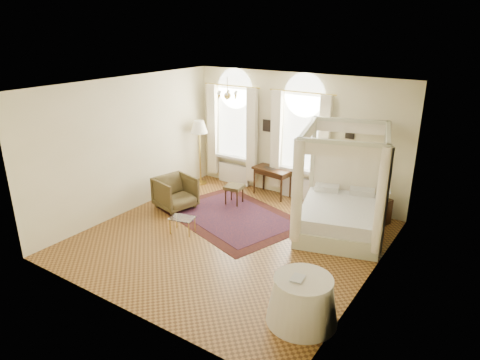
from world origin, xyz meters
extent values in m
plane|color=olive|center=(0.00, 0.00, 0.00)|extent=(6.00, 6.00, 0.00)
plane|color=#FFF1C2|center=(0.00, 3.00, 1.65)|extent=(6.00, 0.00, 6.00)
plane|color=#FFF1C2|center=(0.00, -3.00, 1.65)|extent=(6.00, 0.00, 6.00)
plane|color=#FFF1C2|center=(-3.00, 0.00, 1.65)|extent=(0.00, 6.00, 6.00)
plane|color=#FFF1C2|center=(3.00, 0.00, 1.65)|extent=(0.00, 6.00, 6.00)
plane|color=white|center=(0.00, 0.00, 3.30)|extent=(6.00, 6.00, 0.00)
cube|color=silver|center=(-1.90, 2.97, 1.80)|extent=(1.10, 0.04, 1.90)
cylinder|color=silver|center=(-1.90, 2.97, 2.75)|extent=(1.10, 0.04, 1.10)
cube|color=white|center=(-1.90, 2.88, 0.81)|extent=(1.32, 0.24, 0.08)
cube|color=#FAF3CE|center=(-2.57, 2.80, 1.55)|extent=(0.28, 0.14, 2.60)
cube|color=#FAF3CE|center=(-1.23, 2.80, 1.55)|extent=(0.28, 0.14, 2.60)
cube|color=white|center=(-1.90, 2.90, 0.30)|extent=(1.00, 0.12, 0.58)
cube|color=silver|center=(0.20, 2.97, 1.80)|extent=(1.10, 0.04, 1.90)
cylinder|color=silver|center=(0.20, 2.97, 2.75)|extent=(1.10, 0.04, 1.10)
cube|color=white|center=(0.20, 2.88, 0.81)|extent=(1.32, 0.24, 0.08)
cube|color=#FAF3CE|center=(-0.47, 2.80, 1.55)|extent=(0.28, 0.14, 2.60)
cube|color=#FAF3CE|center=(0.87, 2.80, 1.55)|extent=(0.28, 0.14, 2.60)
cube|color=white|center=(0.20, 2.90, 0.30)|extent=(1.00, 0.12, 0.58)
cylinder|color=gold|center=(-0.90, 1.20, 3.10)|extent=(0.02, 0.02, 0.40)
sphere|color=gold|center=(-0.90, 1.20, 2.88)|extent=(0.16, 0.16, 0.16)
sphere|color=beige|center=(-0.68, 1.20, 2.95)|extent=(0.07, 0.07, 0.07)
sphere|color=beige|center=(-0.79, 1.39, 2.95)|extent=(0.07, 0.07, 0.07)
sphere|color=beige|center=(-1.01, 1.39, 2.95)|extent=(0.07, 0.07, 0.07)
sphere|color=beige|center=(-1.12, 1.20, 2.95)|extent=(0.07, 0.07, 0.07)
sphere|color=beige|center=(-1.01, 1.01, 2.95)|extent=(0.07, 0.07, 0.07)
sphere|color=beige|center=(-0.79, 1.01, 2.95)|extent=(0.07, 0.07, 0.07)
cube|color=black|center=(-0.85, 2.97, 1.85)|extent=(0.26, 0.03, 0.32)
cube|color=black|center=(1.45, 2.97, 1.95)|extent=(0.22, 0.03, 0.26)
cube|color=beige|center=(1.86, 1.59, 0.18)|extent=(2.26, 2.54, 0.37)
cube|color=silver|center=(1.86, 1.59, 0.51)|extent=(2.13, 2.42, 0.29)
cube|color=#FAF3CE|center=(1.58, 2.59, 0.92)|extent=(1.70, 0.55, 1.23)
cube|color=beige|center=(0.81, 2.35, 1.18)|extent=(0.11, 0.11, 2.36)
cube|color=beige|center=(2.36, 2.79, 1.18)|extent=(0.11, 0.11, 2.36)
cube|color=beige|center=(1.36, 0.40, 1.18)|extent=(0.11, 0.11, 2.36)
cube|color=beige|center=(2.91, 0.84, 1.18)|extent=(0.11, 0.11, 2.36)
cube|color=beige|center=(1.58, 2.57, 2.36)|extent=(1.70, 0.55, 0.08)
cube|color=beige|center=(2.14, 0.62, 2.36)|extent=(1.70, 0.55, 0.08)
cube|color=beige|center=(1.08, 1.37, 2.36)|extent=(0.66, 2.09, 0.08)
cube|color=beige|center=(2.64, 1.81, 2.36)|extent=(0.66, 2.09, 0.08)
cube|color=#FAF3CE|center=(1.58, 2.57, 2.21)|extent=(1.75, 0.53, 0.29)
cube|color=#FAF3CE|center=(2.14, 0.62, 2.21)|extent=(1.75, 0.53, 0.29)
cube|color=#FAF3CE|center=(1.08, 1.37, 2.21)|extent=(0.64, 2.14, 0.29)
cube|color=#FAF3CE|center=(2.64, 1.81, 2.21)|extent=(0.64, 2.14, 0.29)
cylinder|color=#FAF3CE|center=(1.36, 0.40, 1.28)|extent=(0.23, 0.23, 2.15)
cylinder|color=#FAF3CE|center=(2.91, 0.84, 1.28)|extent=(0.23, 0.23, 2.15)
cube|color=#371E0F|center=(2.45, 2.58, 0.31)|extent=(0.53, 0.51, 0.61)
cylinder|color=gold|center=(2.52, 2.59, 0.71)|extent=(0.11, 0.11, 0.19)
cone|color=beige|center=(2.52, 2.59, 0.89)|extent=(0.26, 0.26, 0.21)
cube|color=#371E0F|center=(-0.50, 2.70, 0.75)|extent=(1.10, 0.67, 0.06)
cube|color=#371E0F|center=(-0.50, 2.70, 0.65)|extent=(0.98, 0.56, 0.10)
cylinder|color=#371E0F|center=(-0.92, 2.97, 0.36)|extent=(0.05, 0.05, 0.73)
cylinder|color=#371E0F|center=(-0.02, 2.85, 0.36)|extent=(0.05, 0.05, 0.73)
cylinder|color=#371E0F|center=(-0.98, 2.55, 0.36)|extent=(0.05, 0.05, 0.73)
cylinder|color=#371E0F|center=(-0.07, 2.43, 0.36)|extent=(0.05, 0.05, 0.73)
imported|color=black|center=(-0.53, 2.64, 0.79)|extent=(0.41, 0.32, 0.03)
cube|color=#453B1D|center=(-1.03, 1.65, 0.46)|extent=(0.49, 0.49, 0.09)
cylinder|color=#371E0F|center=(-1.17, 1.46, 0.21)|extent=(0.04, 0.04, 0.42)
cylinder|color=#371E0F|center=(-0.85, 1.51, 0.21)|extent=(0.04, 0.04, 0.42)
cylinder|color=#371E0F|center=(-1.22, 1.79, 0.21)|extent=(0.04, 0.04, 0.42)
cylinder|color=#371E0F|center=(-0.89, 1.83, 0.21)|extent=(0.04, 0.04, 0.42)
imported|color=#4C3E20|center=(-2.12, 0.60, 0.41)|extent=(1.09, 1.07, 0.83)
cube|color=silver|center=(-1.06, -0.36, 0.36)|extent=(0.61, 0.49, 0.02)
cylinder|color=gold|center=(-1.26, -0.56, 0.18)|extent=(0.02, 0.02, 0.36)
cylinder|color=gold|center=(-0.80, -0.45, 0.18)|extent=(0.02, 0.02, 0.36)
cylinder|color=gold|center=(-1.33, -0.27, 0.18)|extent=(0.02, 0.02, 0.36)
cylinder|color=gold|center=(-0.87, -0.16, 0.18)|extent=(0.02, 0.02, 0.36)
cylinder|color=gold|center=(-2.70, 2.34, 0.02)|extent=(0.33, 0.33, 0.03)
cylinder|color=gold|center=(-2.70, 2.34, 0.83)|extent=(0.04, 0.04, 1.65)
cone|color=beige|center=(-2.70, 2.34, 1.71)|extent=(0.48, 0.48, 0.35)
cube|color=#431810|center=(-0.60, 0.95, 0.00)|extent=(3.84, 3.25, 0.01)
cube|color=black|center=(-0.60, 0.95, 0.01)|extent=(3.20, 2.60, 0.01)
cone|color=beige|center=(2.51, -1.63, 0.36)|extent=(1.13, 1.13, 0.73)
cylinder|color=beige|center=(2.51, -1.63, 0.75)|extent=(0.93, 0.93, 0.04)
imported|color=black|center=(2.34, -1.71, 0.78)|extent=(0.22, 0.28, 0.02)
camera|label=1|loc=(4.80, -6.85, 4.44)|focal=32.00mm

